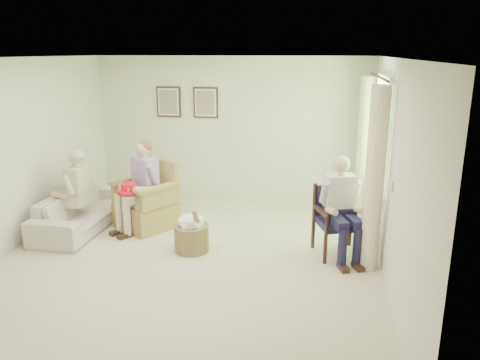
{
  "coord_description": "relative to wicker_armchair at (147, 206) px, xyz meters",
  "views": [
    {
      "loc": [
        1.74,
        -5.51,
        2.68
      ],
      "look_at": [
        0.64,
        0.28,
        1.05
      ],
      "focal_mm": 35.0,
      "sensor_mm": 36.0,
      "label": 1
    }
  ],
  "objects": [
    {
      "name": "person_sofa",
      "position": [
        -0.96,
        -0.4,
        0.37
      ],
      "size": [
        0.42,
        0.62,
        1.24
      ],
      "rotation": [
        0.0,
        0.0,
        -1.63
      ],
      "color": "beige",
      "rests_on": "ground"
    },
    {
      "name": "wicker_armchair",
      "position": [
        0.0,
        0.0,
        0.0
      ],
      "size": [
        0.81,
        0.8,
        1.03
      ],
      "rotation": [
        0.0,
        0.0,
        -0.56
      ],
      "color": "#A2834C",
      "rests_on": "ground"
    },
    {
      "name": "front_wall",
      "position": [
        0.99,
        -3.79,
        0.97
      ],
      "size": [
        5.0,
        0.04,
        2.6
      ],
      "primitive_type": "cube",
      "color": "silver",
      "rests_on": "ground"
    },
    {
      "name": "wood_armchair",
      "position": [
        2.94,
        -0.43,
        0.17
      ],
      "size": [
        0.59,
        0.56,
        0.91
      ],
      "rotation": [
        0.0,
        0.0,
        0.35
      ],
      "color": "black",
      "rests_on": "ground"
    },
    {
      "name": "window",
      "position": [
        3.45,
        0.16,
        1.26
      ],
      "size": [
        0.13,
        2.5,
        1.63
      ],
      "color": "#2D6B23",
      "rests_on": "right_wall"
    },
    {
      "name": "hatbox",
      "position": [
        0.95,
        -0.78,
        -0.05
      ],
      "size": [
        0.62,
        0.62,
        0.7
      ],
      "color": "#A19057",
      "rests_on": "ground"
    },
    {
      "name": "floor",
      "position": [
        0.99,
        -1.04,
        -0.33
      ],
      "size": [
        5.5,
        5.5,
        0.0
      ],
      "primitive_type": "plane",
      "color": "beige",
      "rests_on": "ground"
    },
    {
      "name": "back_wall",
      "position": [
        0.99,
        1.71,
        0.97
      ],
      "size": [
        5.0,
        0.04,
        2.6
      ],
      "primitive_type": "cube",
      "color": "silver",
      "rests_on": "ground"
    },
    {
      "name": "red_hat",
      "position": [
        -0.14,
        -0.3,
        0.37
      ],
      "size": [
        0.37,
        0.37,
        0.14
      ],
      "color": "red",
      "rests_on": "person_wicker"
    },
    {
      "name": "person_wicker",
      "position": [
        -0.0,
        -0.14,
        0.46
      ],
      "size": [
        0.4,
        0.63,
        1.35
      ],
      "rotation": [
        0.0,
        0.0,
        -0.56
      ],
      "color": "beige",
      "rests_on": "ground"
    },
    {
      "name": "framed_print_right",
      "position": [
        0.54,
        1.67,
        1.45
      ],
      "size": [
        0.45,
        0.05,
        0.55
      ],
      "color": "#382114",
      "rests_on": "back_wall"
    },
    {
      "name": "sofa",
      "position": [
        -0.96,
        -0.24,
        -0.04
      ],
      "size": [
        1.97,
        0.77,
        0.57
      ],
      "primitive_type": "imported",
      "rotation": [
        0.0,
        0.0,
        1.57
      ],
      "color": "beige",
      "rests_on": "ground"
    },
    {
      "name": "curtain_right",
      "position": [
        3.32,
        1.14,
        0.82
      ],
      "size": [
        0.34,
        0.34,
        2.3
      ],
      "primitive_type": "cylinder",
      "color": "#FFECC7",
      "rests_on": "ground"
    },
    {
      "name": "framed_print_left",
      "position": [
        -0.16,
        1.67,
        1.45
      ],
      "size": [
        0.45,
        0.05,
        0.55
      ],
      "color": "#382114",
      "rests_on": "back_wall"
    },
    {
      "name": "ceiling",
      "position": [
        0.99,
        -1.04,
        2.27
      ],
      "size": [
        5.0,
        5.5,
        0.02
      ],
      "primitive_type": "cube",
      "color": "white",
      "rests_on": "back_wall"
    },
    {
      "name": "curtain_left",
      "position": [
        3.32,
        -0.82,
        0.82
      ],
      "size": [
        0.34,
        0.34,
        2.3
      ],
      "primitive_type": "cylinder",
      "color": "#FFECC7",
      "rests_on": "ground"
    },
    {
      "name": "left_wall",
      "position": [
        -1.51,
        -1.04,
        0.97
      ],
      "size": [
        0.04,
        5.5,
        2.6
      ],
      "primitive_type": "cube",
      "color": "silver",
      "rests_on": "ground"
    },
    {
      "name": "right_wall",
      "position": [
        3.49,
        -1.04,
        0.97
      ],
      "size": [
        0.04,
        5.5,
        2.6
      ],
      "primitive_type": "cube",
      "color": "silver",
      "rests_on": "ground"
    },
    {
      "name": "person_dark",
      "position": [
        2.94,
        -0.58,
        0.45
      ],
      "size": [
        0.4,
        0.63,
        1.34
      ],
      "rotation": [
        0.0,
        0.0,
        0.35
      ],
      "color": "#1B1937",
      "rests_on": "ground"
    }
  ]
}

